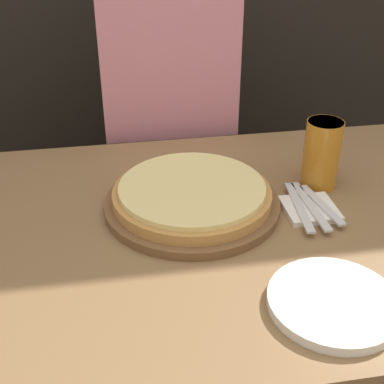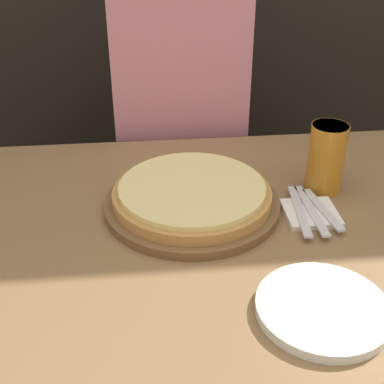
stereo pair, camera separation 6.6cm
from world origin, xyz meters
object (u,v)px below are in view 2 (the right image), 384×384
object	(u,v)px
fork	(300,211)
pizza_on_board	(192,198)
beer_glass	(326,156)
spoon	(323,209)
diner_person	(180,145)
dinner_knife	(311,210)
dinner_plate	(323,309)

from	to	relation	value
fork	pizza_on_board	bearing A→B (deg)	165.81
beer_glass	spoon	distance (m)	0.13
pizza_on_board	diner_person	distance (m)	0.51
dinner_knife	spoon	world-z (taller)	same
dinner_plate	spoon	size ratio (longest dim) A/B	1.33
dinner_knife	spoon	bearing A→B (deg)	-0.00
beer_glass	diner_person	xyz separation A→B (m)	(-0.29, 0.45, -0.17)
fork	diner_person	xyz separation A→B (m)	(-0.21, 0.55, -0.10)
beer_glass	spoon	size ratio (longest dim) A/B	0.96
beer_glass	dinner_knife	world-z (taller)	beer_glass
dinner_knife	dinner_plate	bearing A→B (deg)	-102.99
pizza_on_board	spoon	xyz separation A→B (m)	(0.27, -0.06, -0.01)
dinner_plate	fork	bearing A→B (deg)	81.85
fork	dinner_knife	bearing A→B (deg)	0.00
beer_glass	spoon	xyz separation A→B (m)	(-0.03, -0.10, -0.07)
pizza_on_board	dinner_plate	xyz separation A→B (m)	(0.18, -0.34, -0.02)
pizza_on_board	dinner_knife	distance (m)	0.25
beer_glass	dinner_knife	distance (m)	0.14
diner_person	spoon	bearing A→B (deg)	-64.94
pizza_on_board	dinner_plate	world-z (taller)	pizza_on_board
fork	diner_person	bearing A→B (deg)	110.65
beer_glass	dinner_plate	xyz separation A→B (m)	(-0.12, -0.39, -0.08)
pizza_on_board	dinner_plate	bearing A→B (deg)	-62.17
pizza_on_board	diner_person	xyz separation A→B (m)	(0.01, 0.49, -0.11)
beer_glass	pizza_on_board	bearing A→B (deg)	-170.92
spoon	diner_person	world-z (taller)	diner_person
dinner_knife	fork	bearing A→B (deg)	180.00
diner_person	fork	bearing A→B (deg)	-69.35
dinner_plate	diner_person	xyz separation A→B (m)	(-0.17, 0.84, -0.10)
dinner_plate	fork	size ratio (longest dim) A/B	1.13
spoon	diner_person	xyz separation A→B (m)	(-0.26, 0.55, -0.10)
pizza_on_board	dinner_knife	size ratio (longest dim) A/B	1.93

